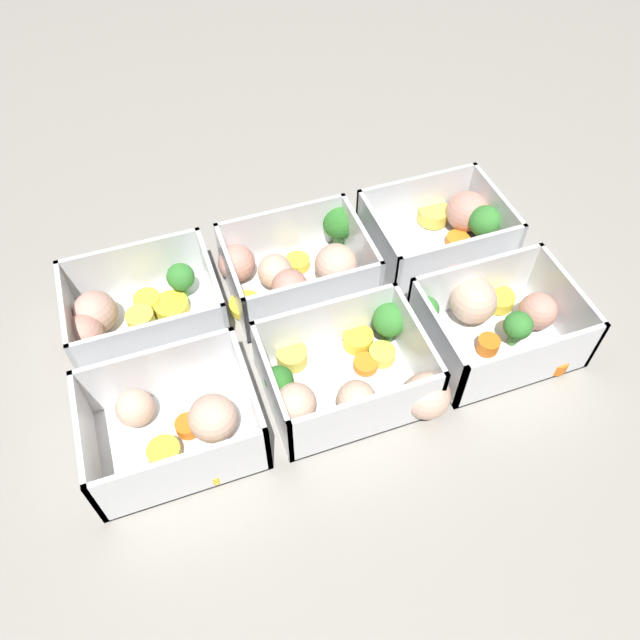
# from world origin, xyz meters

# --- Properties ---
(ground_plane) EXTENTS (4.00, 4.00, 0.00)m
(ground_plane) POSITION_xyz_m (0.00, 0.00, 0.00)
(ground_plane) COLOR gray
(container_near_left) EXTENTS (0.16, 0.15, 0.07)m
(container_near_left) POSITION_xyz_m (-0.19, -0.07, 0.03)
(container_near_left) COLOR white
(container_near_left) RESTS_ON ground_plane
(container_near_center) EXTENTS (0.18, 0.13, 0.07)m
(container_near_center) POSITION_xyz_m (-0.00, -0.08, 0.03)
(container_near_center) COLOR white
(container_near_center) RESTS_ON ground_plane
(container_near_right) EXTENTS (0.17, 0.12, 0.07)m
(container_near_right) POSITION_xyz_m (0.19, -0.08, 0.02)
(container_near_right) COLOR white
(container_near_right) RESTS_ON ground_plane
(container_far_left) EXTENTS (0.16, 0.14, 0.07)m
(container_far_left) POSITION_xyz_m (-0.18, 0.06, 0.03)
(container_far_left) COLOR white
(container_far_left) RESTS_ON ground_plane
(container_far_center) EXTENTS (0.18, 0.15, 0.07)m
(container_far_center) POSITION_xyz_m (-0.01, 0.08, 0.03)
(container_far_center) COLOR white
(container_far_center) RESTS_ON ground_plane
(container_far_right) EXTENTS (0.16, 0.13, 0.07)m
(container_far_right) POSITION_xyz_m (0.17, 0.07, 0.02)
(container_far_right) COLOR white
(container_far_right) RESTS_ON ground_plane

